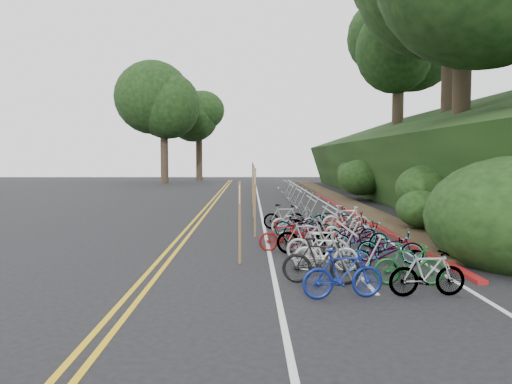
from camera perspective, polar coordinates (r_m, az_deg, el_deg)
ground at (r=13.37m, az=-2.50°, el=-8.50°), size 120.00×120.00×0.00m
road_markings at (r=23.32m, az=-0.16°, el=-3.12°), size 7.47×80.00×0.01m
red_curb at (r=25.75m, az=11.16°, el=-2.41°), size 0.25×28.00×0.10m
embankment at (r=34.45m, az=20.69°, el=3.20°), size 14.30×48.14×9.11m
tree_cluster at (r=37.57m, az=14.52°, el=18.82°), size 33.48×54.90×20.23m
bike_rack_front at (r=12.43m, az=10.22°, el=-5.56°), size 1.15×2.55×1.19m
bike_racks_rest at (r=26.25m, az=4.95°, el=-0.47°), size 1.14×23.00×1.17m
signpost_near at (r=13.50m, az=-1.87°, el=-2.80°), size 0.08×0.40×2.25m
signposts_rest at (r=27.08m, az=-0.31°, el=0.90°), size 0.08×18.40×2.50m
bike_front at (r=15.44m, az=3.17°, el=-5.08°), size 0.48×1.54×0.92m
bike_valet at (r=15.67m, az=9.05°, el=-4.90°), size 3.29×11.70×1.08m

